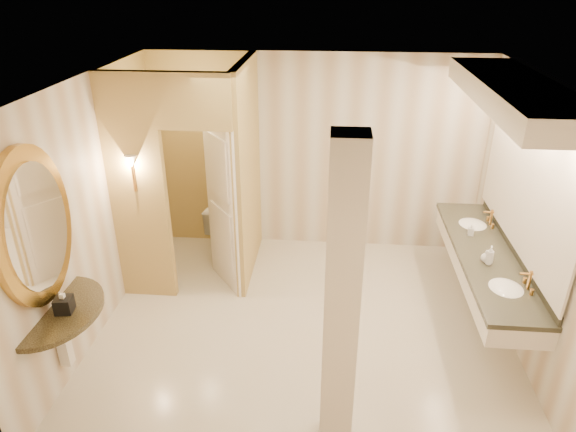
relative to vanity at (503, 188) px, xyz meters
The scene contains 16 objects.
floor 2.58m from the vanity, behind, with size 4.50×4.50×0.00m, color beige.
ceiling 2.27m from the vanity, behind, with size 4.50×4.50×0.00m, color silver.
wall_back 2.61m from the vanity, 139.60° to the left, with size 4.50×0.02×2.70m, color beige.
wall_front 3.06m from the vanity, 130.53° to the right, with size 4.50×0.02×2.70m, color beige.
wall_left 4.25m from the vanity, behind, with size 0.02×4.00×2.70m, color beige.
wall_right 0.50m from the vanity, 49.36° to the right, with size 0.02×4.00×2.70m, color beige.
toilet_closet 3.19m from the vanity, 168.22° to the left, with size 1.50×1.55×2.70m.
wall_sconce 3.91m from the vanity, behind, with size 0.14×0.14×0.42m.
vanity is the anchor object (origin of this frame).
console_shelf 4.42m from the vanity, 161.71° to the right, with size 1.09×1.09×1.99m.
pillar 2.43m from the vanity, 132.48° to the right, with size 0.26×0.26×2.70m, color white.
tissue_box 4.35m from the vanity, 160.88° to the right, with size 0.15×0.15×0.15m, color black.
toilet 3.62m from the vanity, 157.54° to the left, with size 0.43×0.76×0.77m, color white.
soap_bottle_a 0.80m from the vanity, 107.19° to the left, with size 0.06×0.06×0.14m, color beige.
soap_bottle_b 0.72m from the vanity, 117.71° to the right, with size 0.10×0.10×0.13m, color silver.
soap_bottle_c 0.70m from the vanity, 108.63° to the right, with size 0.08×0.08×0.21m, color #C6B28C.
Camera 1 is at (0.22, -4.65, 3.65)m, focal length 32.00 mm.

